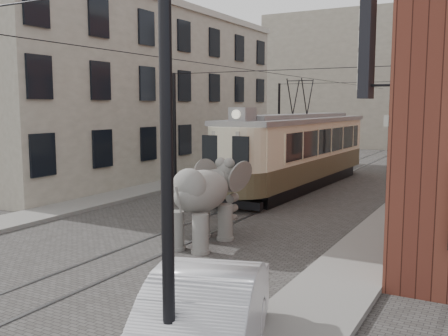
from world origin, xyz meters
The scene contains 10 objects.
ground centered at (0.00, 0.00, 0.00)m, with size 120.00×120.00×0.00m, color #43403D.
tram_rails centered at (0.00, 0.00, 0.01)m, with size 1.54×80.00×0.02m, color slate, non-canonical shape.
sidewalk_right centered at (6.00, 0.00, 0.07)m, with size 2.00×60.00×0.15m, color slate.
sidewalk_left centered at (-6.50, 0.00, 0.07)m, with size 2.00×60.00×0.15m, color slate.
stucco_building centered at (-11.00, 10.00, 5.00)m, with size 7.00×24.00×10.00m, color gray.
distant_block centered at (0.00, 40.00, 7.00)m, with size 28.00×10.00×14.00m, color gray.
catenary centered at (-0.20, 5.00, 3.00)m, with size 11.00×30.20×6.00m, color black, non-canonical shape.
tram centered at (-0.12, 9.63, 2.85)m, with size 2.96×14.35×5.69m, color #EFE7C1, non-canonical shape.
elephant centered at (1.16, -2.47, 1.31)m, with size 2.36×4.28×2.62m, color slate, non-canonical shape.
parked_car centered at (5.19, -9.14, 0.82)m, with size 1.76×4.99×1.65m, color silver.
Camera 1 is at (9.20, -15.65, 4.34)m, focal length 40.39 mm.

